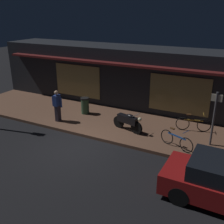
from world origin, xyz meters
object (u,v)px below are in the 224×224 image
bicycle_extra (176,140)px  trash_bin (85,105)px  bicycle_parked (193,124)px  sign_post (214,116)px  person_photographer (57,105)px  motorcycle (128,121)px

bicycle_extra → trash_bin: size_ratio=1.67×
bicycle_extra → trash_bin: (-5.63, 1.65, 0.11)m
bicycle_parked → bicycle_extra: size_ratio=1.04×
bicycle_parked → sign_post: size_ratio=0.67×
bicycle_parked → sign_post: sign_post is taller
bicycle_parked → person_photographer: bearing=-163.2°
bicycle_extra → motorcycle: bearing=165.7°
bicycle_extra → sign_post: (1.27, 0.96, 1.00)m
trash_bin → bicycle_parked: bearing=4.1°
person_photographer → trash_bin: (0.69, 1.57, -0.41)m
motorcycle → person_photographer: bearing=-171.4°
bicycle_parked → sign_post: (0.97, -1.11, 1.00)m
motorcycle → sign_post: sign_post is taller
motorcycle → bicycle_parked: motorcycle is taller
motorcycle → sign_post: size_ratio=0.70×
bicycle_parked → bicycle_extra: same height
bicycle_extra → trash_bin: trash_bin is taller
bicycle_extra → person_photographer: bearing=179.3°
sign_post → person_photographer: bearing=-173.3°
trash_bin → sign_post: bearing=-5.7°
bicycle_parked → person_photographer: 6.92m
bicycle_extra → person_photographer: size_ratio=0.93×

